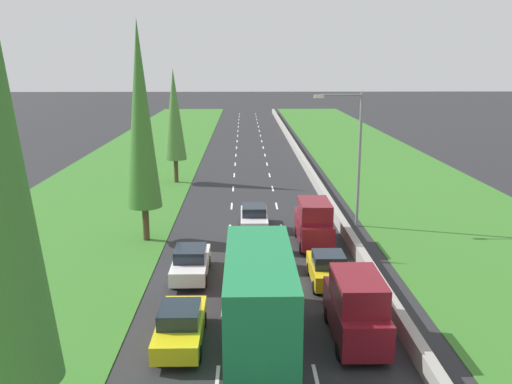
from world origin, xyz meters
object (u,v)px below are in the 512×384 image
object	(u,v)px
white_sedan_centre_lane	(254,217)
poplar_tree_third	(174,115)
maroon_van_right_lane_fourth	(314,223)
poplar_tree_second	(141,116)
street_light_mast	(354,150)
yellow_hatchback_right_lane	(328,268)
white_sedan_left_lane_third	(191,262)
maroon_van_right_lane	(356,308)
poplar_tree_nearest	(3,171)
yellow_hatchback_centre_lane	(256,251)
yellow_sedan_left_lane	(180,325)
green_box_truck_centre_lane	(259,296)

from	to	relation	value
white_sedan_centre_lane	poplar_tree_third	world-z (taller)	poplar_tree_third
maroon_van_right_lane_fourth	poplar_tree_third	size ratio (longest dim) A/B	0.47
poplar_tree_second	street_light_mast	distance (m)	13.95
yellow_hatchback_right_lane	street_light_mast	xyz separation A→B (m)	(3.14, 9.95, 4.40)
white_sedan_left_lane_third	maroon_van_right_lane	xyz separation A→B (m)	(7.21, -6.81, 0.59)
maroon_van_right_lane	poplar_tree_nearest	bearing A→B (deg)	-150.51
yellow_hatchback_right_lane	street_light_mast	distance (m)	11.32
maroon_van_right_lane	poplar_tree_second	size ratio (longest dim) A/B	0.37
white_sedan_centre_lane	poplar_tree_second	world-z (taller)	poplar_tree_second
yellow_hatchback_centre_lane	street_light_mast	bearing A→B (deg)	47.69
yellow_hatchback_right_lane	yellow_hatchback_centre_lane	world-z (taller)	same
street_light_mast	yellow_hatchback_right_lane	bearing A→B (deg)	-107.52
white_sedan_left_lane_third	street_light_mast	world-z (taller)	street_light_mast
yellow_sedan_left_lane	maroon_van_right_lane_fourth	distance (m)	13.76
maroon_van_right_lane_fourth	white_sedan_centre_lane	xyz separation A→B (m)	(-3.57, 3.37, -0.59)
yellow_sedan_left_lane	white_sedan_left_lane_third	bearing A→B (deg)	91.99
yellow_sedan_left_lane	yellow_hatchback_right_lane	bearing A→B (deg)	41.25
yellow_sedan_left_lane	maroon_van_right_lane_fourth	size ratio (longest dim) A/B	0.92
maroon_van_right_lane	street_light_mast	size ratio (longest dim) A/B	0.54
yellow_sedan_left_lane	yellow_hatchback_right_lane	xyz separation A→B (m)	(6.70, 5.88, 0.02)
white_sedan_left_lane_third	white_sedan_centre_lane	xyz separation A→B (m)	(3.43, 8.38, 0.00)
yellow_hatchback_centre_lane	poplar_tree_third	bearing A→B (deg)	107.80
poplar_tree_nearest	green_box_truck_centre_lane	bearing A→B (deg)	38.96
street_light_mast	maroon_van_right_lane	bearing A→B (deg)	-100.40
yellow_sedan_left_lane	maroon_van_right_lane_fourth	bearing A→B (deg)	60.55
maroon_van_right_lane_fourth	white_sedan_centre_lane	bearing A→B (deg)	136.64
maroon_van_right_lane	street_light_mast	world-z (taller)	street_light_mast
maroon_van_right_lane_fourth	street_light_mast	size ratio (longest dim) A/B	0.54
maroon_van_right_lane	poplar_tree_nearest	xyz separation A→B (m)	(-10.63, -6.01, 6.76)
yellow_sedan_left_lane	white_sedan_left_lane_third	distance (m)	6.97
poplar_tree_third	yellow_hatchback_centre_lane	bearing A→B (deg)	-72.20
yellow_hatchback_right_lane	poplar_tree_second	distance (m)	14.37
maroon_van_right_lane	poplar_tree_third	distance (m)	32.19
yellow_hatchback_right_lane	white_sedan_centre_lane	world-z (taller)	yellow_hatchback_right_lane
green_box_truck_centre_lane	maroon_van_right_lane	xyz separation A→B (m)	(3.89, 0.56, -0.78)
yellow_sedan_left_lane	street_light_mast	bearing A→B (deg)	58.12
maroon_van_right_lane_fourth	maroon_van_right_lane	bearing A→B (deg)	-88.98
yellow_hatchback_centre_lane	poplar_tree_nearest	xyz separation A→B (m)	(-6.84, -14.36, 7.33)
white_sedan_left_lane_third	white_sedan_centre_lane	size ratio (longest dim) A/B	1.00
poplar_tree_second	street_light_mast	bearing A→B (deg)	11.41
poplar_tree_third	yellow_hatchback_right_lane	bearing A→B (deg)	-66.64
maroon_van_right_lane_fourth	poplar_tree_second	size ratio (longest dim) A/B	0.37
poplar_tree_nearest	poplar_tree_second	world-z (taller)	poplar_tree_nearest
white_sedan_centre_lane	poplar_tree_nearest	world-z (taller)	poplar_tree_nearest
poplar_tree_third	street_light_mast	size ratio (longest dim) A/B	1.15
white_sedan_left_lane_third	yellow_hatchback_right_lane	xyz separation A→B (m)	(6.94, -1.09, 0.02)
white_sedan_left_lane_third	maroon_van_right_lane	size ratio (longest dim) A/B	0.92
poplar_tree_nearest	poplar_tree_third	xyz separation A→B (m)	(-0.10, 35.97, -1.92)
yellow_hatchback_right_lane	maroon_van_right_lane	bearing A→B (deg)	-87.34
yellow_sedan_left_lane	poplar_tree_nearest	xyz separation A→B (m)	(-3.66, -5.86, 7.35)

